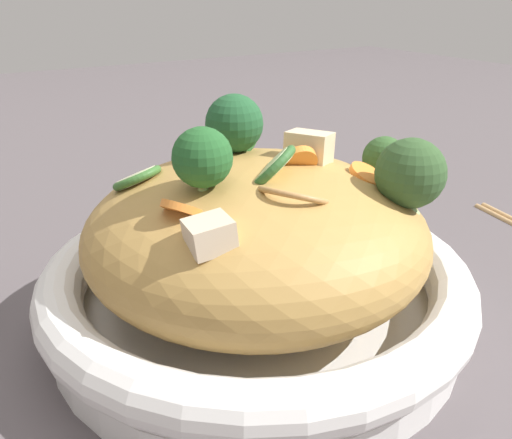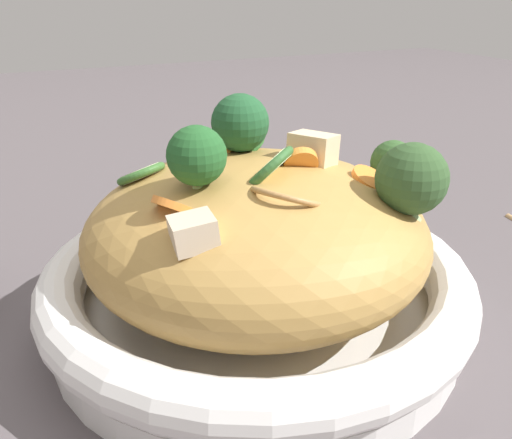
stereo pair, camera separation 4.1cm
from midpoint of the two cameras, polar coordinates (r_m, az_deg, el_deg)
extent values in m
plane|color=#534B4E|center=(0.45, -2.63, -10.41)|extent=(3.00, 3.00, 0.00)
cylinder|color=white|center=(0.44, -2.66, -9.22)|extent=(0.32, 0.32, 0.02)
torus|color=white|center=(0.43, -2.73, -5.96)|extent=(0.33, 0.33, 0.04)
ellipsoid|color=#AD8443|center=(0.41, -2.83, -1.47)|extent=(0.26, 0.26, 0.11)
torus|color=#AA8B3F|center=(0.39, 6.22, 1.20)|extent=(0.07, 0.07, 0.02)
torus|color=#B68A49|center=(0.40, -2.70, 1.57)|extent=(0.08, 0.08, 0.02)
torus|color=#A9803B|center=(0.39, 0.44, 1.47)|extent=(0.07, 0.08, 0.03)
torus|color=#B38048|center=(0.35, 0.15, 2.30)|extent=(0.07, 0.07, 0.02)
cone|color=#9CB675|center=(0.40, 12.75, 1.41)|extent=(0.03, 0.03, 0.01)
sphere|color=#315129|center=(0.39, 13.06, 4.70)|extent=(0.07, 0.07, 0.05)
cone|color=#A2B872|center=(0.43, -4.96, 6.74)|extent=(0.02, 0.03, 0.02)
sphere|color=#20512C|center=(0.43, -5.08, 9.99)|extent=(0.05, 0.05, 0.05)
cone|color=#96B776|center=(0.45, 10.58, 3.91)|extent=(0.02, 0.02, 0.02)
sphere|color=#315629|center=(0.44, 10.77, 6.32)|extent=(0.04, 0.04, 0.04)
cone|color=#9CBE6E|center=(0.36, -8.74, 2.81)|extent=(0.03, 0.03, 0.02)
sphere|color=#235827|center=(0.35, -8.98, 6.40)|extent=(0.05, 0.05, 0.04)
cylinder|color=orange|center=(0.41, 8.84, 4.60)|extent=(0.04, 0.04, 0.02)
cylinder|color=orange|center=(0.34, -11.22, 1.05)|extent=(0.03, 0.04, 0.02)
cylinder|color=orange|center=(0.44, -6.89, 7.13)|extent=(0.04, 0.04, 0.02)
cylinder|color=orange|center=(0.39, 1.67, 6.08)|extent=(0.03, 0.02, 0.03)
cylinder|color=beige|center=(0.37, -1.49, 5.27)|extent=(0.05, 0.05, 0.03)
torus|color=#32632D|center=(0.37, -1.49, 5.27)|extent=(0.06, 0.06, 0.04)
cylinder|color=beige|center=(0.41, -15.17, 4.19)|extent=(0.04, 0.04, 0.02)
torus|color=#37672B|center=(0.41, -15.17, 4.19)|extent=(0.05, 0.05, 0.02)
cylinder|color=beige|center=(0.45, -4.85, 7.57)|extent=(0.03, 0.04, 0.02)
torus|color=#2C682D|center=(0.45, -4.85, 7.57)|extent=(0.04, 0.04, 0.02)
cube|color=beige|center=(0.41, 3.01, 7.05)|extent=(0.04, 0.04, 0.03)
cube|color=beige|center=(0.31, -8.61, -1.69)|extent=(0.03, 0.03, 0.02)
camera|label=1|loc=(0.02, -92.86, -1.25)|focal=38.07mm
camera|label=2|loc=(0.02, 87.14, 1.25)|focal=38.07mm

